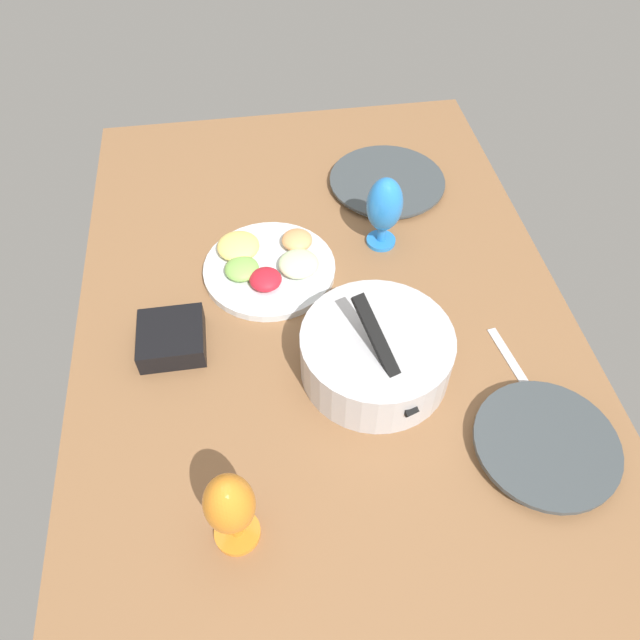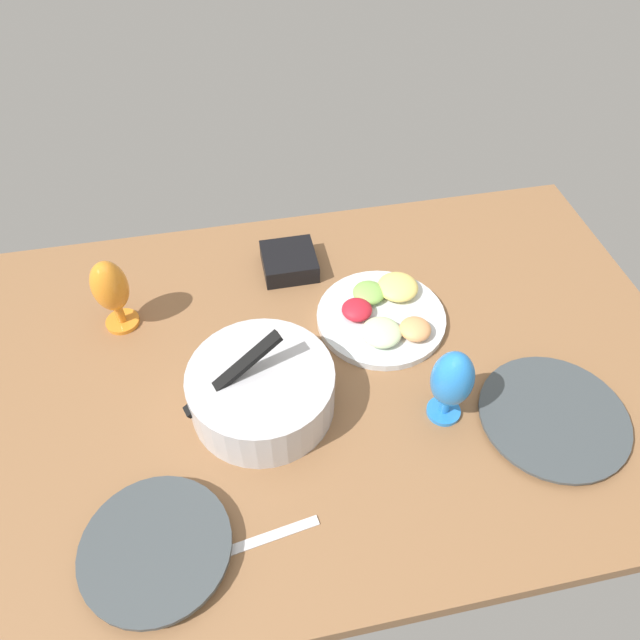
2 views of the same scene
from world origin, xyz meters
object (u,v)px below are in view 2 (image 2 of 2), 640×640
dinner_plate_right (156,549)px  mixing_bowl (261,389)px  hurricane_glass_blue (452,381)px  fruit_platter (383,314)px  dinner_plate_left (553,418)px  square_bowl_black (289,261)px  hurricane_glass_orange (111,289)px

dinner_plate_right → mixing_bowl: bearing=-129.4°
dinner_plate_right → hurricane_glass_blue: hurricane_glass_blue is taller
mixing_bowl → fruit_platter: bearing=-149.2°
dinner_plate_left → fruit_platter: size_ratio=1.00×
mixing_bowl → hurricane_glass_blue: size_ratio=1.65×
mixing_bowl → hurricane_glass_blue: hurricane_glass_blue is taller
mixing_bowl → square_bowl_black: 40.95cm
hurricane_glass_blue → hurricane_glass_orange: 74.25cm
dinner_plate_right → square_bowl_black: bearing=-117.1°
dinner_plate_right → hurricane_glass_blue: (-57.05, -17.30, 9.21)cm
hurricane_glass_blue → square_bowl_black: bearing=-63.9°
square_bowl_black → hurricane_glass_blue: bearing=116.1°
hurricane_glass_blue → square_bowl_black: (23.52, -48.11, -7.99)cm
fruit_platter → dinner_plate_left: bearing=128.2°
fruit_platter → square_bowl_black: size_ratio=2.27×
hurricane_glass_orange → dinner_plate_right: bearing=97.2°
hurricane_glass_blue → square_bowl_black: size_ratio=1.39×
mixing_bowl → square_bowl_black: mixing_bowl is taller
dinner_plate_right → square_bowl_black: size_ratio=1.97×
hurricane_glass_orange → square_bowl_black: hurricane_glass_orange is taller
dinner_plate_right → square_bowl_black: (-33.53, -65.41, 1.22)cm
dinner_plate_right → fruit_platter: fruit_platter is taller
hurricane_glass_blue → square_bowl_black: hurricane_glass_blue is taller
fruit_platter → hurricane_glass_blue: size_ratio=1.63×
dinner_plate_right → hurricane_glass_blue: 60.33cm
dinner_plate_left → hurricane_glass_orange: bearing=-27.3°
fruit_platter → hurricane_glass_orange: (58.69, -10.71, 9.04)cm
dinner_plate_left → fruit_platter: bearing=-51.8°
mixing_bowl → fruit_platter: (-30.11, -17.94, -3.65)cm
hurricane_glass_blue → mixing_bowl: bearing=-14.3°
mixing_bowl → dinner_plate_left: bearing=164.9°
dinner_plate_left → mixing_bowl: 58.32cm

